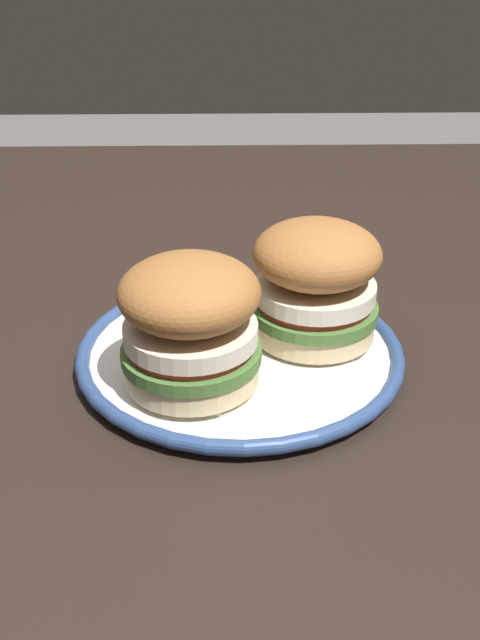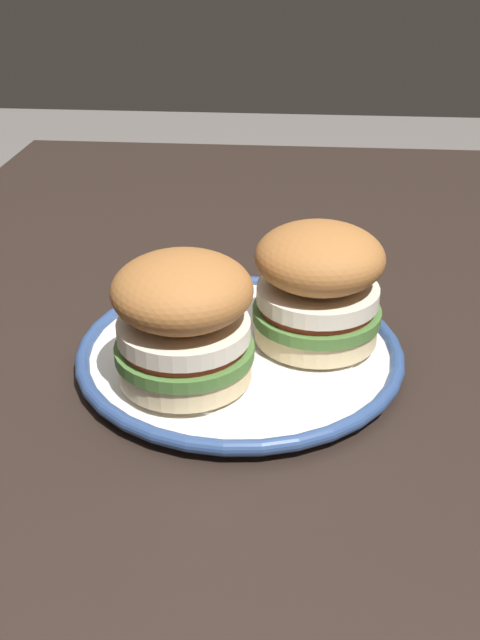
# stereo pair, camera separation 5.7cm
# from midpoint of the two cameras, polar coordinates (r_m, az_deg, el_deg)

# --- Properties ---
(dining_table) EXTENTS (1.35, 0.85, 0.72)m
(dining_table) POSITION_cam_midpoint_polar(r_m,az_deg,el_deg) (0.68, 4.17, -10.27)
(dining_table) COLOR black
(dining_table) RESTS_ON ground
(dinner_plate) EXTENTS (0.27, 0.27, 0.02)m
(dinner_plate) POSITION_cam_midpoint_polar(r_m,az_deg,el_deg) (0.62, 2.61, -2.54)
(dinner_plate) COLOR white
(dinner_plate) RESTS_ON dining_table
(sandwich_half_left) EXTENTS (0.15, 0.15, 0.10)m
(sandwich_half_left) POSITION_cam_midpoint_polar(r_m,az_deg,el_deg) (0.61, 8.74, 2.75)
(sandwich_half_left) COLOR beige
(sandwich_half_left) RESTS_ON dinner_plate
(sandwich_half_right) EXTENTS (0.15, 0.15, 0.10)m
(sandwich_half_right) POSITION_cam_midpoint_polar(r_m,az_deg,el_deg) (0.55, -1.48, 0.07)
(sandwich_half_right) COLOR beige
(sandwich_half_right) RESTS_ON dinner_plate
(orange_peel_curled) EXTENTS (0.06, 0.06, 0.01)m
(orange_peel_curled) POSITION_cam_midpoint_polar(r_m,az_deg,el_deg) (0.68, -3.64, 1.77)
(orange_peel_curled) COLOR orange
(orange_peel_curled) RESTS_ON dinner_plate
(orange_peel_strip_long) EXTENTS (0.08, 0.03, 0.01)m
(orange_peel_strip_long) POSITION_cam_midpoint_polar(r_m,az_deg,el_deg) (0.70, 0.70, 2.49)
(orange_peel_strip_long) COLOR orange
(orange_peel_strip_long) RESTS_ON dinner_plate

